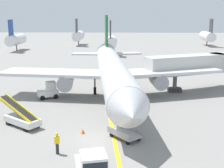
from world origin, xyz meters
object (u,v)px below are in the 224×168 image
(baggage_tug_near_wing, at_px, (49,91))
(safety_cone_nose_right, at_px, (83,131))
(belt_loader_forward_hold, at_px, (21,118))
(airliner, at_px, (113,70))
(ground_crew_marshaller, at_px, (139,109))
(safety_cone_nose_left, at_px, (144,104))
(baggage_cart_loaded, at_px, (125,133))
(ground_crew_wing_walker, at_px, (57,142))
(safety_cone_wingtip_left, at_px, (115,97))
(jet_bridge, at_px, (195,64))

(baggage_tug_near_wing, bearing_deg, safety_cone_nose_right, -63.38)
(baggage_tug_near_wing, bearing_deg, belt_loader_forward_hold, -91.58)
(airliner, distance_m, ground_crew_marshaller, 8.75)
(belt_loader_forward_hold, relative_size, safety_cone_nose_left, 10.90)
(baggage_cart_loaded, bearing_deg, safety_cone_nose_left, 76.36)
(airliner, relative_size, baggage_tug_near_wing, 12.95)
(ground_crew_marshaller, bearing_deg, safety_cone_nose_left, 78.09)
(safety_cone_nose_left, relative_size, safety_cone_nose_right, 1.00)
(baggage_tug_near_wing, distance_m, ground_crew_wing_walker, 15.95)
(baggage_cart_loaded, bearing_deg, airliner, 96.36)
(ground_crew_wing_walker, relative_size, safety_cone_wingtip_left, 3.86)
(safety_cone_nose_right, relative_size, safety_cone_wingtip_left, 1.00)
(belt_loader_forward_hold, distance_m, safety_cone_nose_left, 13.65)
(safety_cone_wingtip_left, bearing_deg, safety_cone_nose_right, -102.55)
(baggage_tug_near_wing, xyz_separation_m, baggage_cart_loaded, (9.35, -12.33, -0.46))
(baggage_cart_loaded, distance_m, safety_cone_nose_right, 3.80)
(ground_crew_marshaller, xyz_separation_m, safety_cone_nose_right, (-5.09, -4.36, -0.69))
(baggage_cart_loaded, distance_m, ground_crew_marshaller, 5.55)
(safety_cone_nose_right, bearing_deg, safety_cone_wingtip_left, 77.45)
(ground_crew_wing_walker, xyz_separation_m, safety_cone_nose_right, (1.39, 4.01, -0.69))
(belt_loader_forward_hold, relative_size, ground_crew_marshaller, 2.82)
(jet_bridge, xyz_separation_m, belt_loader_forward_hold, (-19.34, -14.93, -2.77))
(ground_crew_wing_walker, distance_m, safety_cone_nose_right, 4.30)
(baggage_cart_loaded, distance_m, safety_cone_wingtip_left, 12.28)
(jet_bridge, bearing_deg, baggage_tug_near_wing, -164.68)
(airliner, bearing_deg, ground_crew_wing_walker, -102.45)
(ground_crew_wing_walker, xyz_separation_m, safety_cone_nose_left, (7.32, 12.34, -0.69))
(ground_crew_wing_walker, bearing_deg, jet_bridge, 54.33)
(airliner, bearing_deg, safety_cone_wingtip_left, -72.73)
(baggage_tug_near_wing, xyz_separation_m, safety_cone_nose_left, (11.61, -3.02, -0.71))
(belt_loader_forward_hold, height_order, baggage_cart_loaded, belt_loader_forward_hold)
(ground_crew_wing_walker, bearing_deg, airliner, 77.55)
(jet_bridge, bearing_deg, ground_crew_wing_walker, -125.67)
(ground_crew_marshaller, xyz_separation_m, ground_crew_wing_walker, (-6.48, -8.36, 0.00))
(ground_crew_marshaller, height_order, ground_crew_wing_walker, same)
(jet_bridge, height_order, safety_cone_nose_left, jet_bridge)
(airliner, height_order, belt_loader_forward_hold, airliner)
(jet_bridge, relative_size, baggage_tug_near_wing, 4.70)
(ground_crew_marshaller, bearing_deg, belt_loader_forward_hold, -166.18)
(baggage_tug_near_wing, relative_size, baggage_cart_loaded, 0.81)
(airliner, relative_size, safety_cone_nose_left, 80.31)
(belt_loader_forward_hold, height_order, safety_cone_nose_right, belt_loader_forward_hold)
(airliner, height_order, safety_cone_wingtip_left, airliner)
(baggage_tug_near_wing, xyz_separation_m, safety_cone_nose_right, (5.69, -11.35, -0.71))
(airliner, height_order, ground_crew_wing_walker, airliner)
(jet_bridge, height_order, safety_cone_wingtip_left, jet_bridge)
(baggage_cart_loaded, height_order, safety_cone_nose_right, baggage_cart_loaded)
(safety_cone_nose_left, bearing_deg, baggage_tug_near_wing, 165.43)
(ground_crew_wing_walker, height_order, safety_cone_nose_left, ground_crew_wing_walker)
(safety_cone_nose_right, bearing_deg, safety_cone_nose_left, 54.59)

